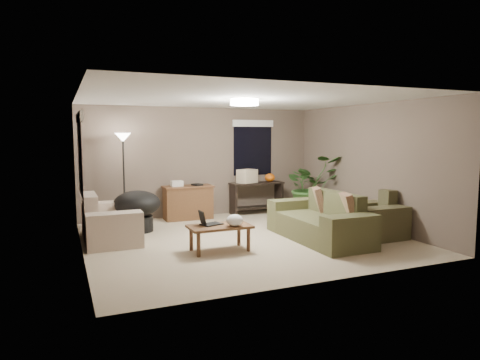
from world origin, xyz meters
name	(u,v)px	position (x,y,z in m)	size (l,w,h in m)	color
room_shell	(244,170)	(0.00, 0.00, 1.25)	(5.50, 5.50, 5.50)	tan
main_sofa	(320,223)	(1.24, -0.58, 0.29)	(0.95, 2.20, 0.85)	#4A4B2D
throw_pillows	(333,203)	(1.49, -0.58, 0.65)	(0.40, 1.40, 0.47)	#8C7251
loveseat	(109,224)	(-2.27, 0.83, 0.30)	(0.90, 1.60, 0.85)	#BDB3A1
armchair	(372,221)	(2.24, -0.77, 0.30)	(0.95, 1.00, 0.85)	#49452B
coffee_table	(220,229)	(-0.69, -0.60, 0.36)	(1.00, 0.55, 0.42)	brown
laptop	(208,221)	(-0.86, -0.50, 0.48)	(0.39, 0.32, 0.24)	black
plastic_bag	(235,220)	(-0.49, -0.75, 0.51)	(0.27, 0.24, 0.19)	white
desk	(188,202)	(-0.43, 2.16, 0.38)	(1.10, 0.50, 0.75)	brown
desk_papers	(181,184)	(-0.59, 2.15, 0.80)	(0.70, 0.28, 0.12)	silver
console_table	(257,195)	(1.27, 2.19, 0.44)	(1.30, 0.40, 0.75)	black
pumpkin	(270,178)	(1.62, 2.19, 0.85)	(0.24, 0.24, 0.20)	orange
cardboard_box	(247,176)	(1.02, 2.19, 0.91)	(0.42, 0.31, 0.31)	beige
papasan_chair	(137,208)	(-1.68, 1.36, 0.47)	(1.10, 1.10, 0.80)	black
floor_lamp	(123,149)	(-1.83, 1.95, 1.60)	(0.32, 0.32, 1.91)	black
ceiling_fixture	(244,102)	(0.00, 0.00, 2.44)	(0.50, 0.50, 0.10)	white
houseplant	(311,193)	(2.28, 1.37, 0.55)	(1.27, 1.42, 1.10)	#2D5923
cat_scratching_post	(356,219)	(2.35, -0.18, 0.21)	(0.32, 0.32, 0.50)	tan
window_left	(79,140)	(-2.73, 0.30, 1.78)	(0.05, 1.56, 1.33)	black
window_back	(253,139)	(1.30, 2.48, 1.79)	(1.06, 0.05, 1.33)	black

